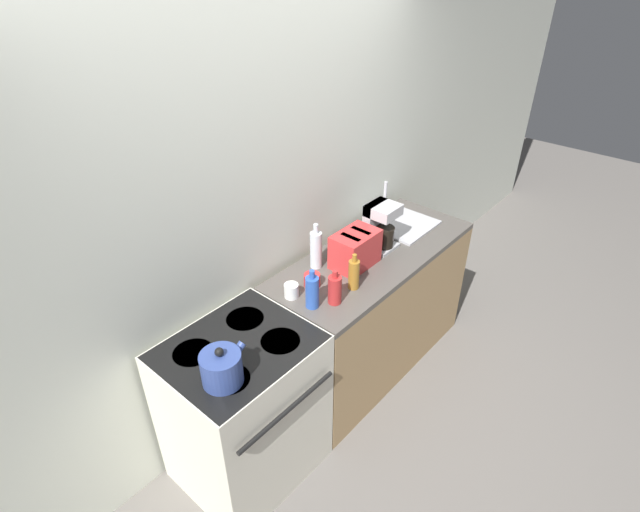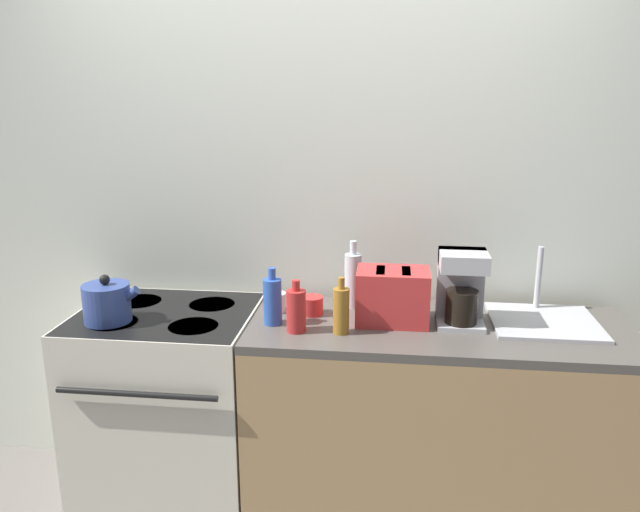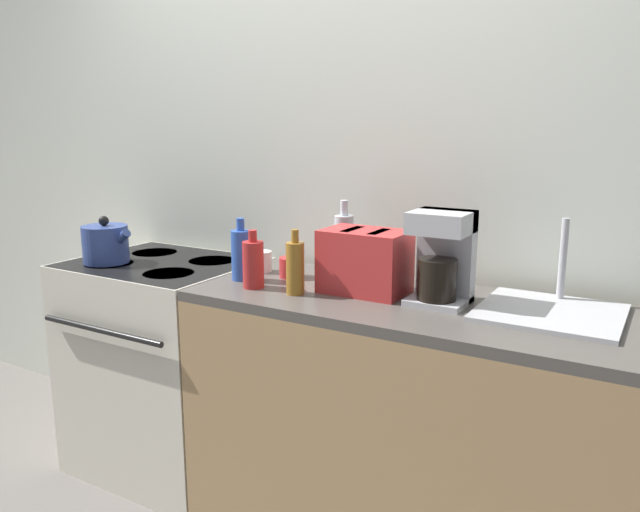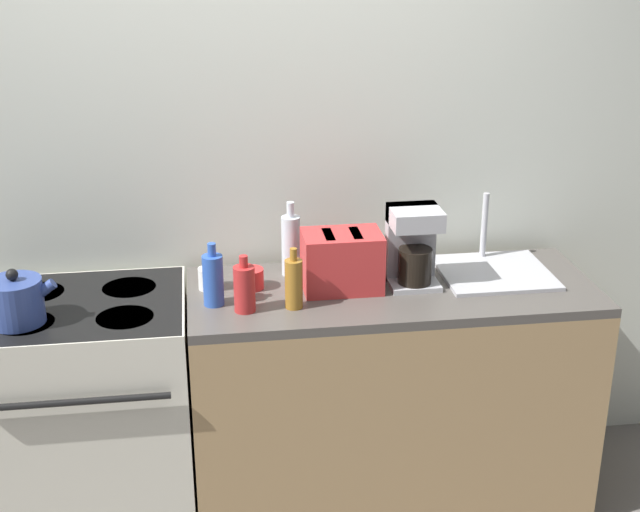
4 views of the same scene
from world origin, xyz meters
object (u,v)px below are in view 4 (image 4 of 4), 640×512
bottle_red (244,288)px  bottle_clear (291,244)px  kettle (16,301)px  bottle_blue (213,279)px  toaster (342,261)px  cup_red (251,279)px  cup_white (209,278)px  stove (91,413)px  coffee_maker (413,244)px  bottle_amber (294,283)px

bottle_red → bottle_clear: size_ratio=0.71×
kettle → bottle_blue: size_ratio=1.02×
toaster → cup_red: 0.35m
toaster → cup_white: 0.50m
stove → coffee_maker: (1.23, 0.02, 0.61)m
kettle → bottle_red: bottle_red is taller
bottle_red → kettle: bearing=178.8°
stove → bottle_red: (0.59, -0.14, 0.54)m
kettle → bottle_blue: bottle_blue is taller
bottle_red → cup_red: 0.21m
bottle_red → bottle_blue: bottle_blue is taller
stove → bottle_blue: bearing=-8.1°
bottle_red → cup_red: bottle_red is taller
bottle_blue → cup_red: 0.20m
bottle_red → toaster: bearing=21.4°
stove → bottle_red: bearing=-13.2°
stove → cup_white: (0.47, 0.08, 0.49)m
toaster → cup_red: size_ratio=3.04×
bottle_red → bottle_clear: 0.37m
coffee_maker → cup_white: (-0.76, 0.06, -0.12)m
stove → coffee_maker: 1.37m
bottle_amber → bottle_clear: bearing=85.5°
bottle_clear → bottle_amber: bearing=-94.5°
stove → bottle_blue: size_ratio=3.98×
kettle → toaster: 1.15m
kettle → cup_white: size_ratio=2.91×
bottle_red → bottle_clear: bearing=57.3°
bottle_red → bottle_blue: 0.13m
coffee_maker → bottle_amber: bearing=-161.6°
stove → toaster: size_ratio=3.21×
bottle_amber → bottle_clear: 0.31m
stove → bottle_amber: bearing=-10.0°
stove → toaster: toaster is taller
coffee_maker → bottle_red: bearing=-166.1°
bottle_amber → cup_white: bearing=144.4°
bottle_amber → bottle_clear: (0.02, 0.31, 0.03)m
bottle_red → cup_red: bearing=79.8°
bottle_amber → cup_red: bearing=125.8°
toaster → coffee_maker: bearing=2.9°
cup_red → stove: bearing=-174.6°
stove → cup_red: size_ratio=9.74×
kettle → bottle_red: (0.78, -0.02, 0.01)m
bottle_amber → stove: bearing=170.0°
bottle_blue → bottle_clear: (0.31, 0.24, 0.03)m
cup_red → bottle_amber: bearing=-54.2°
bottle_amber → bottle_clear: bottle_clear is taller
bottle_red → bottle_blue: bearing=146.8°
coffee_maker → cup_white: size_ratio=3.72×
cup_white → bottle_red: bearing=-61.0°
coffee_maker → bottle_blue: 0.75m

